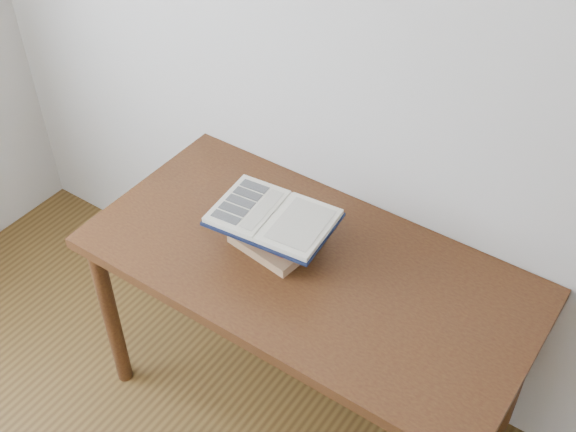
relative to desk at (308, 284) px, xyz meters
The scene contains 3 objects.
desk is the anchor object (origin of this frame).
book_stack 0.22m from the desk, behind, with size 0.27×0.21×0.13m.
open_book 0.27m from the desk, behind, with size 0.40×0.30×0.03m.
Camera 1 is at (0.91, 0.00, 2.45)m, focal length 45.00 mm.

